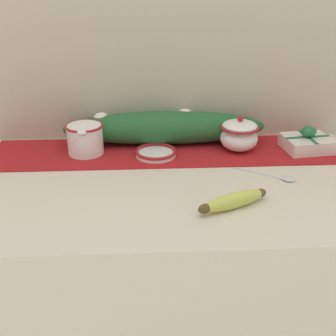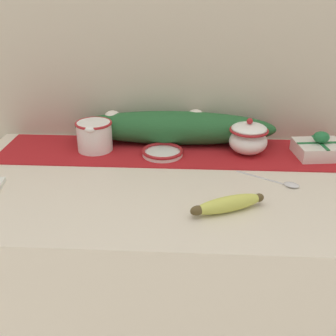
{
  "view_description": "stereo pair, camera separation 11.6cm",
  "coord_description": "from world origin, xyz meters",
  "px_view_note": "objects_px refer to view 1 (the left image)",
  "views": [
    {
      "loc": [
        -0.06,
        -1.07,
        1.47
      ],
      "look_at": [
        -0.0,
        -0.03,
        0.98
      ],
      "focal_mm": 45.0,
      "sensor_mm": 36.0,
      "label": 1
    },
    {
      "loc": [
        0.06,
        -1.07,
        1.47
      ],
      "look_at": [
        -0.0,
        -0.03,
        0.98
      ],
      "focal_mm": 45.0,
      "sensor_mm": 36.0,
      "label": 2
    }
  ],
  "objects_px": {
    "cream_pitcher": "(85,138)",
    "banana": "(233,201)",
    "sugar_bowl": "(239,135)",
    "spoon": "(284,178)",
    "gift_box": "(307,142)",
    "small_dish": "(156,153)"
  },
  "relations": [
    {
      "from": "cream_pitcher",
      "to": "banana",
      "type": "distance_m",
      "value": 0.55
    },
    {
      "from": "cream_pitcher",
      "to": "banana",
      "type": "xyz_separation_m",
      "value": [
        0.41,
        -0.37,
        -0.04
      ]
    },
    {
      "from": "sugar_bowl",
      "to": "banana",
      "type": "height_order",
      "value": "sugar_bowl"
    },
    {
      "from": "small_dish",
      "to": "spoon",
      "type": "distance_m",
      "value": 0.41
    },
    {
      "from": "small_dish",
      "to": "banana",
      "type": "distance_m",
      "value": 0.38
    },
    {
      "from": "banana",
      "to": "spoon",
      "type": "bearing_deg",
      "value": 40.32
    },
    {
      "from": "banana",
      "to": "spoon",
      "type": "height_order",
      "value": "banana"
    },
    {
      "from": "banana",
      "to": "gift_box",
      "type": "xyz_separation_m",
      "value": [
        0.32,
        0.36,
        0.01
      ]
    },
    {
      "from": "cream_pitcher",
      "to": "sugar_bowl",
      "type": "height_order",
      "value": "sugar_bowl"
    },
    {
      "from": "cream_pitcher",
      "to": "small_dish",
      "type": "height_order",
      "value": "cream_pitcher"
    },
    {
      "from": "sugar_bowl",
      "to": "banana",
      "type": "distance_m",
      "value": 0.38
    },
    {
      "from": "banana",
      "to": "sugar_bowl",
      "type": "bearing_deg",
      "value": 76.39
    },
    {
      "from": "small_dish",
      "to": "cream_pitcher",
      "type": "bearing_deg",
      "value": 171.46
    },
    {
      "from": "sugar_bowl",
      "to": "gift_box",
      "type": "distance_m",
      "value": 0.23
    },
    {
      "from": "banana",
      "to": "cream_pitcher",
      "type": "bearing_deg",
      "value": 138.12
    },
    {
      "from": "sugar_bowl",
      "to": "small_dish",
      "type": "distance_m",
      "value": 0.28
    },
    {
      "from": "spoon",
      "to": "gift_box",
      "type": "xyz_separation_m",
      "value": [
        0.14,
        0.21,
        0.02
      ]
    },
    {
      "from": "small_dish",
      "to": "spoon",
      "type": "relative_size",
      "value": 0.79
    },
    {
      "from": "cream_pitcher",
      "to": "gift_box",
      "type": "height_order",
      "value": "cream_pitcher"
    },
    {
      "from": "cream_pitcher",
      "to": "spoon",
      "type": "xyz_separation_m",
      "value": [
        0.59,
        -0.22,
        -0.05
      ]
    },
    {
      "from": "sugar_bowl",
      "to": "small_dish",
      "type": "xyz_separation_m",
      "value": [
        -0.27,
        -0.03,
        -0.04
      ]
    },
    {
      "from": "cream_pitcher",
      "to": "spoon",
      "type": "bearing_deg",
      "value": -20.49
    }
  ]
}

